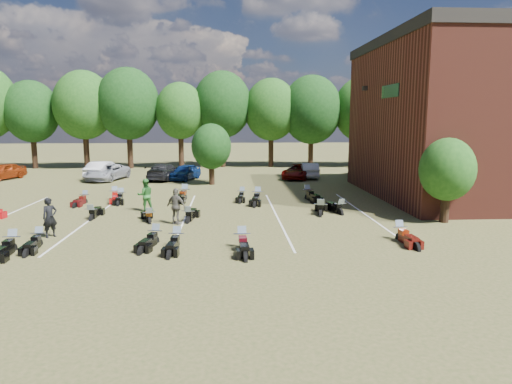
{
  "coord_description": "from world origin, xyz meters",
  "views": [
    {
      "loc": [
        -0.63,
        -21.45,
        5.31
      ],
      "look_at": [
        0.91,
        4.0,
        1.2
      ],
      "focal_mm": 32.0,
      "sensor_mm": 36.0,
      "label": 1
    }
  ],
  "objects": [
    {
      "name": "motorcycle_14",
      "position": [
        -9.76,
        7.62,
        0.0
      ],
      "size": [
        0.85,
        2.1,
        1.14
      ],
      "primitive_type": null,
      "rotation": [
        0.0,
        0.0,
        -0.1
      ],
      "color": "#3F090B",
      "rests_on": "ground"
    },
    {
      "name": "car_3",
      "position": [
        -6.23,
        18.72,
        0.72
      ],
      "size": [
        3.0,
        5.26,
        1.44
      ],
      "primitive_type": "imported",
      "rotation": [
        0.0,
        0.0,
        2.93
      ],
      "color": "black",
      "rests_on": "ground"
    },
    {
      "name": "motorcycle_16",
      "position": [
        -7.62,
        8.19,
        0.0
      ],
      "size": [
        0.9,
        2.21,
        1.2
      ],
      "primitive_type": null,
      "rotation": [
        0.0,
        0.0,
        0.1
      ],
      "color": "black",
      "rests_on": "ground"
    },
    {
      "name": "motorcycle_12",
      "position": [
        5.6,
        3.26,
        0.0
      ],
      "size": [
        1.23,
        2.37,
        1.26
      ],
      "primitive_type": null,
      "rotation": [
        0.0,
        0.0,
        3.38
      ],
      "color": "black",
      "rests_on": "ground"
    },
    {
      "name": "young_tree_near_building",
      "position": [
        10.5,
        1.0,
        2.75
      ],
      "size": [
        2.8,
        2.8,
        4.16
      ],
      "color": "black",
      "rests_on": "ground"
    },
    {
      "name": "car_2",
      "position": [
        -11.2,
        18.71,
        0.69
      ],
      "size": [
        3.44,
        5.41,
        1.39
      ],
      "primitive_type": "imported",
      "rotation": [
        0.0,
        0.0,
        -0.24
      ],
      "color": "#9899A0",
      "rests_on": "ground"
    },
    {
      "name": "tree_line",
      "position": [
        -1.0,
        29.0,
        6.31
      ],
      "size": [
        56.0,
        6.0,
        9.79
      ],
      "color": "black",
      "rests_on": "ground"
    },
    {
      "name": "motorcycle_20",
      "position": [
        4.62,
        8.18,
        0.0
      ],
      "size": [
        1.3,
        2.51,
        1.34
      ],
      "primitive_type": null,
      "rotation": [
        0.0,
        0.0,
        0.23
      ],
      "color": "black",
      "rests_on": "ground"
    },
    {
      "name": "young_tree_midfield",
      "position": [
        -2.0,
        15.5,
        3.09
      ],
      "size": [
        3.2,
        3.2,
        4.7
      ],
      "color": "black",
      "rests_on": "ground"
    },
    {
      "name": "motorcycle_1",
      "position": [
        -9.37,
        -3.08,
        0.0
      ],
      "size": [
        0.85,
        2.3,
        1.26
      ],
      "primitive_type": null,
      "rotation": [
        0.0,
        0.0,
        0.06
      ],
      "color": "black",
      "rests_on": "ground"
    },
    {
      "name": "motorcycle_10",
      "position": [
        -2.74,
        1.71,
        0.0
      ],
      "size": [
        0.99,
        2.28,
        1.23
      ],
      "primitive_type": null,
      "rotation": [
        0.0,
        0.0,
        3.01
      ],
      "color": "black",
      "rests_on": "ground"
    },
    {
      "name": "person_grey",
      "position": [
        -3.29,
        1.39,
        0.93
      ],
      "size": [
        1.17,
        0.93,
        1.86
      ],
      "primitive_type": "imported",
      "rotation": [
        0.0,
        0.0,
        2.63
      ],
      "color": "#545148",
      "rests_on": "ground"
    },
    {
      "name": "car_4",
      "position": [
        -4.46,
        18.56,
        0.68
      ],
      "size": [
        2.94,
        4.31,
        1.36
      ],
      "primitive_type": "imported",
      "rotation": [
        0.0,
        0.0,
        -0.37
      ],
      "color": "navy",
      "rests_on": "ground"
    },
    {
      "name": "motorcycle_19",
      "position": [
        0.25,
        8.44,
        0.0
      ],
      "size": [
        0.89,
        2.12,
        1.15
      ],
      "primitive_type": null,
      "rotation": [
        0.0,
        0.0,
        -0.12
      ],
      "color": "black",
      "rests_on": "ground"
    },
    {
      "name": "motorcycle_3",
      "position": [
        -3.8,
        -2.24,
        0.0
      ],
      "size": [
        1.12,
        2.21,
        1.18
      ],
      "primitive_type": null,
      "rotation": [
        0.0,
        0.0,
        -0.22
      ],
      "color": "black",
      "rests_on": "ground"
    },
    {
      "name": "car_1",
      "position": [
        -11.83,
        19.87,
        0.78
      ],
      "size": [
        2.37,
        4.95,
        1.56
      ],
      "primitive_type": "imported",
      "rotation": [
        0.0,
        0.0,
        2.99
      ],
      "color": "#BCBBBF",
      "rests_on": "ground"
    },
    {
      "name": "car_6",
      "position": [
        5.56,
        18.72,
        0.65
      ],
      "size": [
        3.75,
        5.11,
        1.29
      ],
      "primitive_type": "imported",
      "rotation": [
        0.0,
        0.0,
        -0.39
      ],
      "color": "#550704",
      "rests_on": "ground"
    },
    {
      "name": "motorcycle_2",
      "position": [
        -2.82,
        -2.81,
        0.0
      ],
      "size": [
        0.85,
        2.19,
        1.19
      ],
      "primitive_type": null,
      "rotation": [
        0.0,
        0.0,
        -0.08
      ],
      "color": "black",
      "rests_on": "ground"
    },
    {
      "name": "motorcycle_13",
      "position": [
        4.41,
        2.87,
        0.0
      ],
      "size": [
        1.3,
        2.54,
        1.36
      ],
      "primitive_type": null,
      "rotation": [
        0.0,
        0.0,
        2.92
      ],
      "color": "black",
      "rests_on": "ground"
    },
    {
      "name": "motorcycle_9",
      "position": [
        -7.91,
        2.64,
        0.0
      ],
      "size": [
        0.69,
        2.14,
        1.19
      ],
      "primitive_type": null,
      "rotation": [
        0.0,
        0.0,
        3.15
      ],
      "color": "black",
      "rests_on": "ground"
    },
    {
      "name": "motorcycle_17",
      "position": [
        -3.56,
        8.57,
        0.0
      ],
      "size": [
        1.15,
        2.62,
        1.41
      ],
      "primitive_type": null,
      "rotation": [
        0.0,
        0.0,
        -0.14
      ],
      "color": "black",
      "rests_on": "ground"
    },
    {
      "name": "motorcycle_0",
      "position": [
        -8.64,
        -2.32,
        0.0
      ],
      "size": [
        0.77,
        2.07,
        1.13
      ],
      "primitive_type": null,
      "rotation": [
        0.0,
        0.0,
        0.06
      ],
      "color": "black",
      "rests_on": "ground"
    },
    {
      "name": "parking_lines",
      "position": [
        -3.0,
        3.0,
        0.01
      ],
      "size": [
        20.1,
        14.0,
        0.01
      ],
      "color": "silver",
      "rests_on": "ground"
    },
    {
      "name": "person_black",
      "position": [
        -8.7,
        -0.84,
        0.91
      ],
      "size": [
        0.78,
        0.77,
        1.81
      ],
      "primitive_type": "imported",
      "rotation": [
        0.0,
        0.0,
        0.74
      ],
      "color": "black",
      "rests_on": "ground"
    },
    {
      "name": "car_0",
      "position": [
        -20.42,
        19.69,
        0.71
      ],
      "size": [
        2.97,
        4.51,
        1.43
      ],
      "primitive_type": "imported",
      "rotation": [
        0.0,
        0.0,
        -0.34
      ],
      "color": "maroon",
      "rests_on": "ground"
    },
    {
      "name": "car_5",
      "position": [
        6.67,
        19.21,
        0.69
      ],
      "size": [
        1.8,
        4.28,
        1.37
      ],
      "primitive_type": "imported",
      "rotation": [
        0.0,
        0.0,
        3.06
      ],
      "color": "#AEADA9",
      "rests_on": "ground"
    },
    {
      "name": "motorcycle_15",
      "position": [
        -8.12,
        8.62,
        0.0
      ],
      "size": [
        1.25,
        2.4,
        1.28
      ],
      "primitive_type": null,
      "rotation": [
        0.0,
        0.0,
        0.24
      ],
      "color": "maroon",
      "rests_on": "ground"
    },
    {
      "name": "motorcycle_6",
      "position": [
        6.9,
        -2.31,
        0.0
      ],
      "size": [
        0.84,
        2.22,
        1.22
      ],
      "primitive_type": null,
      "rotation": [
        0.0,
        0.0,
        0.07
      ],
      "color": "#4A0E0A",
      "rests_on": "ground"
    },
    {
      "name": "person_green",
      "position": [
        -5.45,
        4.85,
        0.95
      ],
      "size": [
        1.1,
        0.97,
        1.89
      ],
      "primitive_type": "imported",
      "rotation": [
        0.0,
        0.0,
        3.46
      ],
      "color": "#286B28",
      "rests_on": "ground"
    },
    {
      "name": "motorcycle_8",
      "position": [
        -4.72,
        1.7,
        0.0
      ],
      "size": [
        1.21,
        2.17,
        1.15
      ],
      "primitive_type": null,
      "rotation": [
        0.0,
        0.0,
        3.42
      ],
      "color": "black",
      "rests_on": "ground"
    },
    {
      "name": "motorcycle_5",
      "position": [
        -0.1,
        -3.18,
        0.0
      ],
      "size": [
        0.83,
        2.31,
        1.27
      ],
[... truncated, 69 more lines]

